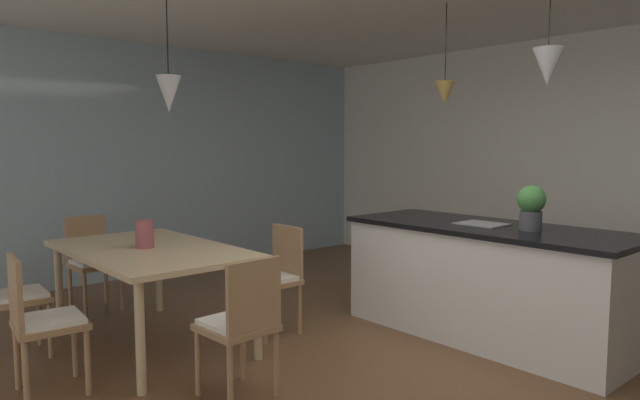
{
  "coord_description": "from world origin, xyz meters",
  "views": [
    {
      "loc": [
        2.24,
        -2.79,
        1.53
      ],
      "look_at": [
        -0.75,
        -0.17,
        1.14
      ],
      "focal_mm": 31.62,
      "sensor_mm": 36.0,
      "label": 1
    }
  ],
  "objects_px": {
    "chair_kitchen_end": "(241,322)",
    "potted_plant_on_island": "(531,206)",
    "chair_window_end": "(93,259)",
    "chair_near_right": "(41,319)",
    "vase_on_dining_table": "(145,234)",
    "kitchen_island": "(487,280)",
    "chair_near_left": "(9,294)",
    "dining_table": "(150,256)",
    "chair_far_right": "(275,275)"
  },
  "relations": [
    {
      "from": "chair_kitchen_end",
      "to": "potted_plant_on_island",
      "type": "distance_m",
      "value": 2.3
    },
    {
      "from": "chair_window_end",
      "to": "chair_kitchen_end",
      "type": "distance_m",
      "value": 2.49
    },
    {
      "from": "chair_window_end",
      "to": "chair_near_right",
      "type": "relative_size",
      "value": 1.0
    },
    {
      "from": "vase_on_dining_table",
      "to": "kitchen_island",
      "type": "bearing_deg",
      "value": 53.12
    },
    {
      "from": "chair_near_left",
      "to": "vase_on_dining_table",
      "type": "xyz_separation_m",
      "value": [
        0.38,
        0.85,
        0.39
      ]
    },
    {
      "from": "dining_table",
      "to": "potted_plant_on_island",
      "type": "relative_size",
      "value": 5.19
    },
    {
      "from": "chair_near_left",
      "to": "kitchen_island",
      "type": "xyz_separation_m",
      "value": [
        1.98,
        2.99,
        -0.01
      ]
    },
    {
      "from": "chair_window_end",
      "to": "chair_far_right",
      "type": "bearing_deg",
      "value": 28.52
    },
    {
      "from": "dining_table",
      "to": "chair_near_left",
      "type": "distance_m",
      "value": 0.99
    },
    {
      "from": "chair_near_right",
      "to": "vase_on_dining_table",
      "type": "height_order",
      "value": "vase_on_dining_table"
    },
    {
      "from": "chair_window_end",
      "to": "potted_plant_on_island",
      "type": "distance_m",
      "value": 3.87
    },
    {
      "from": "dining_table",
      "to": "chair_kitchen_end",
      "type": "bearing_deg",
      "value": 0.11
    },
    {
      "from": "chair_window_end",
      "to": "chair_far_right",
      "type": "xyz_separation_m",
      "value": [
        1.64,
        0.89,
        0.0
      ]
    },
    {
      "from": "chair_window_end",
      "to": "chair_kitchen_end",
      "type": "bearing_deg",
      "value": 0.13
    },
    {
      "from": "chair_near_left",
      "to": "potted_plant_on_island",
      "type": "bearing_deg",
      "value": 51.94
    },
    {
      "from": "chair_window_end",
      "to": "potted_plant_on_island",
      "type": "relative_size",
      "value": 2.59
    },
    {
      "from": "vase_on_dining_table",
      "to": "potted_plant_on_island",
      "type": "bearing_deg",
      "value": 47.49
    },
    {
      "from": "potted_plant_on_island",
      "to": "vase_on_dining_table",
      "type": "height_order",
      "value": "potted_plant_on_island"
    },
    {
      "from": "chair_near_left",
      "to": "kitchen_island",
      "type": "relative_size",
      "value": 0.38
    },
    {
      "from": "dining_table",
      "to": "potted_plant_on_island",
      "type": "xyz_separation_m",
      "value": [
        1.94,
        2.1,
        0.4
      ]
    },
    {
      "from": "chair_kitchen_end",
      "to": "chair_near_left",
      "type": "bearing_deg",
      "value": -151.52
    },
    {
      "from": "chair_kitchen_end",
      "to": "chair_near_right",
      "type": "distance_m",
      "value": 1.23
    },
    {
      "from": "chair_near_right",
      "to": "kitchen_island",
      "type": "xyz_separation_m",
      "value": [
        1.2,
        2.99,
        -0.01
      ]
    },
    {
      "from": "dining_table",
      "to": "vase_on_dining_table",
      "type": "xyz_separation_m",
      "value": [
        -0.01,
        -0.03,
        0.17
      ]
    },
    {
      "from": "chair_kitchen_end",
      "to": "vase_on_dining_table",
      "type": "relative_size",
      "value": 4.11
    },
    {
      "from": "chair_window_end",
      "to": "chair_near_left",
      "type": "relative_size",
      "value": 1.0
    },
    {
      "from": "chair_kitchen_end",
      "to": "chair_far_right",
      "type": "xyz_separation_m",
      "value": [
        -0.85,
        0.88,
        0.0
      ]
    },
    {
      "from": "chair_window_end",
      "to": "chair_near_right",
      "type": "bearing_deg",
      "value": -28.43
    },
    {
      "from": "chair_kitchen_end",
      "to": "kitchen_island",
      "type": "xyz_separation_m",
      "value": [
        0.35,
        2.1,
        -0.01
      ]
    },
    {
      "from": "chair_kitchen_end",
      "to": "chair_window_end",
      "type": "bearing_deg",
      "value": -179.87
    },
    {
      "from": "chair_far_right",
      "to": "kitchen_island",
      "type": "distance_m",
      "value": 1.7
    },
    {
      "from": "chair_near_right",
      "to": "vase_on_dining_table",
      "type": "xyz_separation_m",
      "value": [
        -0.4,
        0.85,
        0.39
      ]
    },
    {
      "from": "chair_kitchen_end",
      "to": "chair_near_left",
      "type": "relative_size",
      "value": 1.0
    },
    {
      "from": "chair_far_right",
      "to": "chair_near_right",
      "type": "bearing_deg",
      "value": -90.17
    },
    {
      "from": "chair_far_right",
      "to": "potted_plant_on_island",
      "type": "relative_size",
      "value": 2.59
    },
    {
      "from": "chair_near_right",
      "to": "chair_far_right",
      "type": "bearing_deg",
      "value": 89.83
    },
    {
      "from": "chair_kitchen_end",
      "to": "chair_near_left",
      "type": "distance_m",
      "value": 1.86
    },
    {
      "from": "dining_table",
      "to": "chair_near_left",
      "type": "bearing_deg",
      "value": -114.05
    },
    {
      "from": "chair_window_end",
      "to": "chair_kitchen_end",
      "type": "height_order",
      "value": "same"
    },
    {
      "from": "chair_far_right",
      "to": "chair_near_right",
      "type": "relative_size",
      "value": 1.0
    },
    {
      "from": "chair_kitchen_end",
      "to": "vase_on_dining_table",
      "type": "bearing_deg",
      "value": -178.36
    },
    {
      "from": "kitchen_island",
      "to": "potted_plant_on_island",
      "type": "bearing_deg",
      "value": 0.0
    },
    {
      "from": "dining_table",
      "to": "vase_on_dining_table",
      "type": "height_order",
      "value": "vase_on_dining_table"
    },
    {
      "from": "chair_window_end",
      "to": "chair_far_right",
      "type": "distance_m",
      "value": 1.86
    },
    {
      "from": "chair_near_left",
      "to": "potted_plant_on_island",
      "type": "height_order",
      "value": "potted_plant_on_island"
    },
    {
      "from": "dining_table",
      "to": "chair_far_right",
      "type": "bearing_deg",
      "value": 66.07
    },
    {
      "from": "kitchen_island",
      "to": "vase_on_dining_table",
      "type": "distance_m",
      "value": 2.7
    },
    {
      "from": "chair_far_right",
      "to": "chair_near_right",
      "type": "height_order",
      "value": "same"
    },
    {
      "from": "chair_window_end",
      "to": "vase_on_dining_table",
      "type": "xyz_separation_m",
      "value": [
        1.23,
        -0.03,
        0.39
      ]
    },
    {
      "from": "chair_far_right",
      "to": "dining_table",
      "type": "bearing_deg",
      "value": -113.93
    }
  ]
}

